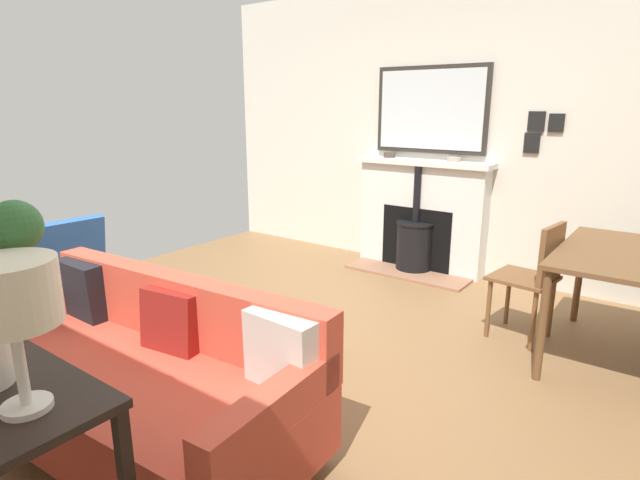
{
  "coord_description": "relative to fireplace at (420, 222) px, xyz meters",
  "views": [
    {
      "loc": [
        2.28,
        2.04,
        1.63
      ],
      "look_at": [
        -0.5,
        -0.01,
        0.71
      ],
      "focal_mm": 28.69,
      "sensor_mm": 36.0,
      "label": 1
    }
  ],
  "objects": [
    {
      "name": "ground_plane",
      "position": [
        2.33,
        0.12,
        -0.49
      ],
      "size": [
        5.06,
        5.27,
        0.01
      ],
      "primitive_type": "cube",
      "color": "olive"
    },
    {
      "name": "wall_left",
      "position": [
        -0.2,
        0.12,
        0.9
      ],
      "size": [
        0.12,
        5.27,
        2.77
      ],
      "primitive_type": "cube",
      "color": "silver",
      "rests_on": "ground"
    },
    {
      "name": "fireplace",
      "position": [
        0.0,
        0.0,
        0.0
      ],
      "size": [
        0.58,
        1.37,
        1.11
      ],
      "color": "#93664C",
      "rests_on": "ground"
    },
    {
      "name": "mirror_over_mantel",
      "position": [
        -0.12,
        -0.0,
        1.09
      ],
      "size": [
        0.04,
        1.14,
        0.82
      ],
      "color": "#2D2823"
    },
    {
      "name": "mantel_bowl_near",
      "position": [
        -0.02,
        -0.38,
        0.65
      ],
      "size": [
        0.12,
        0.12,
        0.05
      ],
      "color": "#47382D",
      "rests_on": "fireplace"
    },
    {
      "name": "mantel_bowl_far",
      "position": [
        -0.02,
        0.3,
        0.65
      ],
      "size": [
        0.13,
        0.13,
        0.04
      ],
      "color": "#9E9384",
      "rests_on": "fireplace"
    },
    {
      "name": "sofa",
      "position": [
        3.33,
        0.11,
        -0.15
      ],
      "size": [
        0.96,
        1.94,
        0.77
      ],
      "color": "#B2B2B7",
      "rests_on": "ground"
    },
    {
      "name": "ottoman",
      "position": [
        2.46,
        -0.0,
        -0.26
      ],
      "size": [
        0.76,
        0.81,
        0.36
      ],
      "color": "#B2B2B7",
      "rests_on": "ground"
    },
    {
      "name": "armchair_accent",
      "position": [
        2.86,
        -1.58,
        -0.02
      ],
      "size": [
        0.71,
        0.63,
        0.83
      ],
      "color": "#4C3321",
      "rests_on": "ground"
    },
    {
      "name": "table_lamp_far_end",
      "position": [
        4.06,
        0.7,
        0.63
      ],
      "size": [
        0.26,
        0.26,
        0.45
      ],
      "color": "white",
      "rests_on": "console_table"
    },
    {
      "name": "dining_table",
      "position": [
        1.02,
        1.91,
        0.16
      ],
      "size": [
        1.19,
        0.81,
        0.74
      ],
      "color": "brown",
      "rests_on": "ground"
    },
    {
      "name": "dining_chair_near_fireplace",
      "position": [
        1.03,
        1.37,
        0.02
      ],
      "size": [
        0.45,
        0.45,
        0.86
      ],
      "color": "brown",
      "rests_on": "ground"
    },
    {
      "name": "photo_gallery_row",
      "position": [
        -0.13,
        1.02,
        0.93
      ],
      "size": [
        0.02,
        0.31,
        0.36
      ],
      "color": "black"
    }
  ]
}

